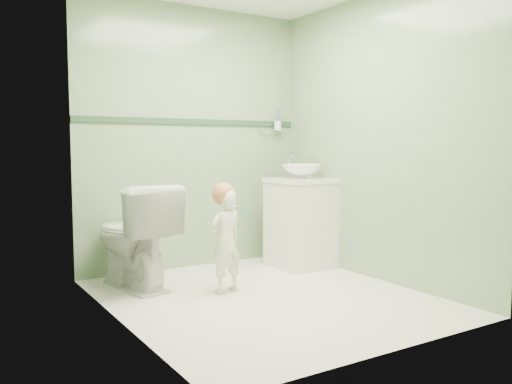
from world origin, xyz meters
TOP-DOWN VIEW (x-y plane):
  - ground at (0.00, 0.00)m, footprint 2.50×2.50m
  - room_shell at (0.00, 0.00)m, footprint 2.50×2.54m
  - trim_stripe at (0.00, 1.24)m, footprint 2.20×0.02m
  - vanity at (0.84, 0.70)m, footprint 0.52×0.50m
  - counter at (0.84, 0.70)m, footprint 0.54×0.52m
  - basin at (0.84, 0.70)m, footprint 0.37×0.37m
  - faucet at (0.84, 0.89)m, footprint 0.03×0.13m
  - cup_holder at (0.89, 1.18)m, footprint 0.26×0.07m
  - toilet at (-0.74, 0.80)m, footprint 0.59×0.88m
  - toddler at (-0.19, 0.29)m, footprint 0.32×0.25m
  - hair_cap at (-0.19, 0.31)m, footprint 0.18×0.18m
  - teal_toothbrush at (-0.09, 0.18)m, footprint 0.11×0.14m

SIDE VIEW (x-z plane):
  - ground at x=0.00m, z-range 0.00..0.00m
  - toddler at x=-0.19m, z-range 0.00..0.80m
  - vanity at x=0.84m, z-range 0.00..0.80m
  - toilet at x=-0.74m, z-range 0.00..0.83m
  - teal_toothbrush at x=-0.09m, z-range 0.60..0.68m
  - hair_cap at x=-0.19m, z-range 0.67..0.85m
  - counter at x=0.84m, z-range 0.79..0.83m
  - basin at x=0.84m, z-range 0.83..0.96m
  - faucet at x=0.84m, z-range 0.88..1.06m
  - room_shell at x=0.00m, z-range 0.00..2.40m
  - cup_holder at x=0.89m, z-range 1.23..1.44m
  - trim_stripe at x=0.00m, z-range 1.33..1.38m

